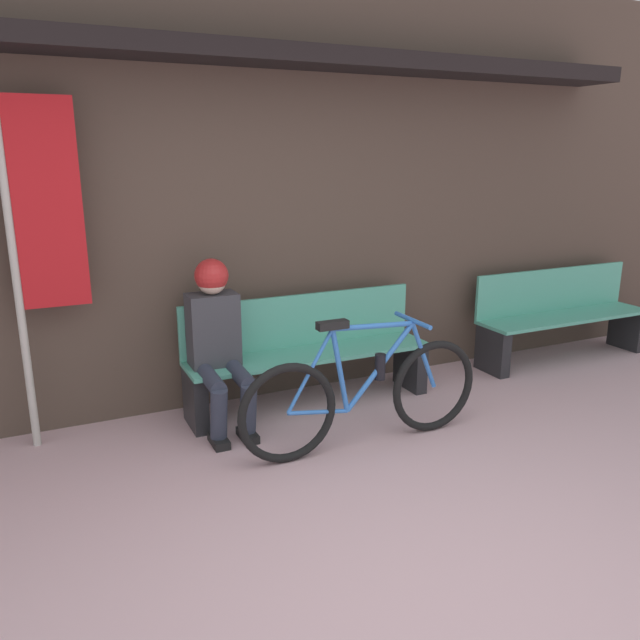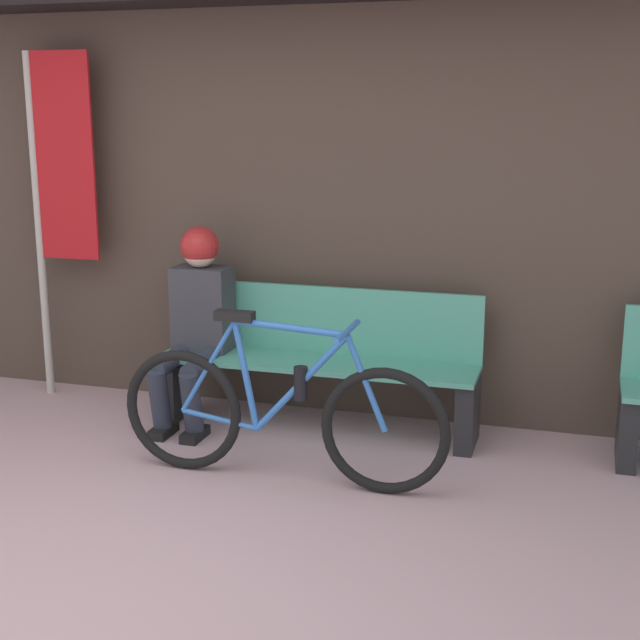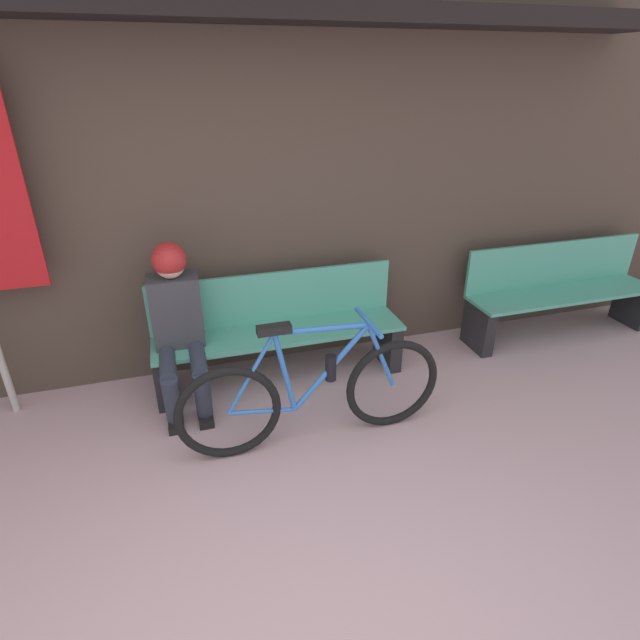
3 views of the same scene
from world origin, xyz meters
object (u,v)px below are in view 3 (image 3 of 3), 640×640
Objects in this scene: person_seated at (177,317)px; park_bench_far at (559,293)px; park_bench_near at (279,332)px; bicycle at (314,394)px.

person_seated is 0.67× the size of park_bench_far.
park_bench_near is 1.09× the size of bicycle.
park_bench_near is 1.59× the size of person_seated.
person_seated is 3.31m from park_bench_far.
bicycle is (0.04, -0.81, -0.04)m from park_bench_near.
person_seated is (-0.73, -0.11, 0.28)m from park_bench_near.
park_bench_near is at bearing 92.96° from bicycle.
bicycle is at bearing -87.04° from park_bench_near.
bicycle is 1.09m from person_seated.
person_seated is at bearing -171.28° from park_bench_near.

